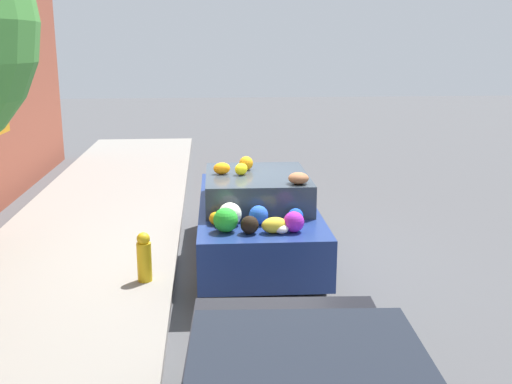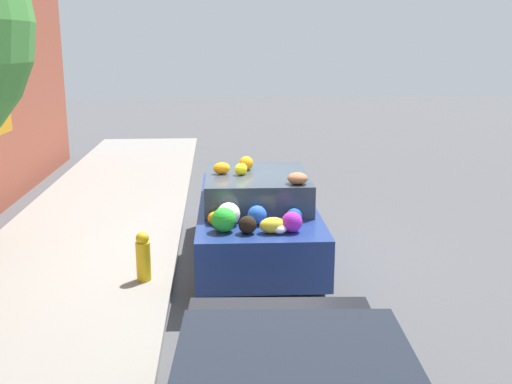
% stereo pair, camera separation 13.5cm
% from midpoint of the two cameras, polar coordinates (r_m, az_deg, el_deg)
% --- Properties ---
extents(ground_plane, '(60.00, 60.00, 0.00)m').
position_cam_midpoint_polar(ground_plane, '(9.50, -1.26, -6.53)').
color(ground_plane, '#4C4C4F').
extents(sidewalk_curb, '(24.00, 3.20, 0.12)m').
position_cam_midpoint_polar(sidewalk_curb, '(9.70, -17.48, -6.35)').
color(sidewalk_curb, gray).
rests_on(sidewalk_curb, ground).
extents(fire_hydrant, '(0.20, 0.20, 0.70)m').
position_cam_midpoint_polar(fire_hydrant, '(8.42, -11.06, -6.10)').
color(fire_hydrant, gold).
rests_on(fire_hydrant, sidewalk_curb).
extents(art_car, '(4.09, 1.81, 1.64)m').
position_cam_midpoint_polar(art_car, '(9.22, -0.43, -2.26)').
color(art_car, navy).
rests_on(art_car, ground).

